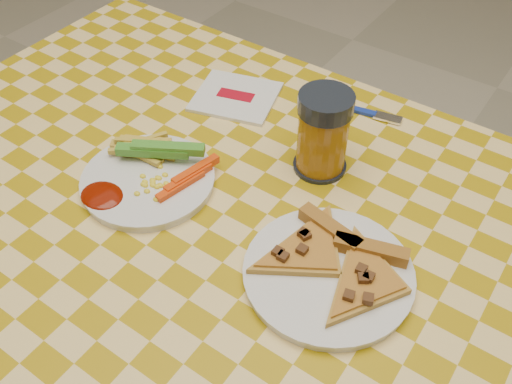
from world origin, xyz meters
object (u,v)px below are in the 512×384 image
Objects in this scene: table at (239,278)px; drink_glass at (323,134)px; plate_left at (148,181)px; plate_right at (328,275)px.

drink_glass is (0.01, 0.20, 0.14)m from table.
table is 6.56× the size of plate_left.
plate_left is 0.31m from plate_right.
plate_right is (0.13, 0.02, 0.08)m from table.
drink_glass is at bearing 87.02° from table.
table is at bearing -169.78° from plate_right.
table is 9.63× the size of drink_glass.
drink_glass is (0.19, 0.18, 0.06)m from plate_left.
plate_right is 0.22m from drink_glass.
plate_left is 1.47× the size of drink_glass.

